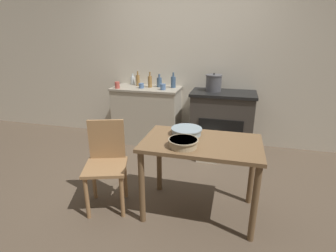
{
  "coord_description": "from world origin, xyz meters",
  "views": [
    {
      "loc": [
        0.79,
        -2.55,
        1.68
      ],
      "look_at": [
        0.0,
        0.48,
        0.58
      ],
      "focal_mm": 28.0,
      "sensor_mm": 36.0,
      "label": 1
    }
  ],
  "objects": [
    {
      "name": "chair",
      "position": [
        -0.4,
        -0.43,
        0.48
      ],
      "size": [
        0.51,
        0.51,
        0.88
      ],
      "rotation": [
        0.0,
        0.0,
        0.32
      ],
      "color": "#997047",
      "rests_on": "ground_plane"
    },
    {
      "name": "mixing_bowl_small",
      "position": [
        0.39,
        -0.5,
        0.8
      ],
      "size": [
        0.26,
        0.26,
        0.07
      ],
      "color": "tan",
      "rests_on": "work_table"
    },
    {
      "name": "cup_mid_right",
      "position": [
        -0.62,
        1.21,
        0.94
      ],
      "size": [
        0.08,
        0.08,
        0.08
      ],
      "primitive_type": "cylinder",
      "color": "#4C6B99",
      "rests_on": "counter_cabinet"
    },
    {
      "name": "bottle_far_left",
      "position": [
        -0.38,
        1.38,
        0.97
      ],
      "size": [
        0.08,
        0.08,
        0.2
      ],
      "color": "#3D5675",
      "rests_on": "counter_cabinet"
    },
    {
      "name": "bottle_left",
      "position": [
        -0.51,
        1.31,
        0.99
      ],
      "size": [
        0.06,
        0.06,
        0.24
      ],
      "color": "olive",
      "rests_on": "counter_cabinet"
    },
    {
      "name": "wall_back",
      "position": [
        0.0,
        1.58,
        1.27
      ],
      "size": [
        8.0,
        0.07,
        2.55
      ],
      "color": "beige",
      "rests_on": "ground_plane"
    },
    {
      "name": "cup_center_right",
      "position": [
        -0.26,
        1.18,
        0.94
      ],
      "size": [
        0.08,
        0.08,
        0.09
      ],
      "primitive_type": "cylinder",
      "color": "#4C6B99",
      "rests_on": "counter_cabinet"
    },
    {
      "name": "ground_plane",
      "position": [
        0.0,
        0.0,
        0.0
      ],
      "size": [
        14.0,
        14.0,
        0.0
      ],
      "primitive_type": "plane",
      "color": "brown"
    },
    {
      "name": "bottle_mid_left",
      "position": [
        -0.15,
        1.38,
        0.99
      ],
      "size": [
        0.08,
        0.08,
        0.23
      ],
      "color": "#3D5675",
      "rests_on": "counter_cabinet"
    },
    {
      "name": "stock_pot",
      "position": [
        0.47,
        1.31,
        1.01
      ],
      "size": [
        0.24,
        0.24,
        0.26
      ],
      "color": "#4C4C51",
      "rests_on": "stove"
    },
    {
      "name": "cup_right",
      "position": [
        -0.97,
        1.11,
        0.95
      ],
      "size": [
        0.07,
        0.07,
        0.1
      ],
      "primitive_type": "cylinder",
      "color": "#B74C42",
      "rests_on": "counter_cabinet"
    },
    {
      "name": "bottle_center_left",
      "position": [
        -0.75,
        1.41,
        0.99
      ],
      "size": [
        0.06,
        0.06,
        0.23
      ],
      "color": "olive",
      "rests_on": "counter_cabinet"
    },
    {
      "name": "bottle_center",
      "position": [
        -0.86,
        1.47,
        0.96
      ],
      "size": [
        0.07,
        0.07,
        0.18
      ],
      "color": "silver",
      "rests_on": "counter_cabinet"
    },
    {
      "name": "stove",
      "position": [
        0.63,
        1.28,
        0.45
      ],
      "size": [
        0.93,
        0.58,
        0.89
      ],
      "color": "#38332D",
      "rests_on": "ground_plane"
    },
    {
      "name": "flour_sack",
      "position": [
        0.48,
        0.81,
        0.17
      ],
      "size": [
        0.28,
        0.2,
        0.34
      ],
      "primitive_type": "cube",
      "color": "beige",
      "rests_on": "ground_plane"
    },
    {
      "name": "work_table",
      "position": [
        0.53,
        -0.34,
        0.64
      ],
      "size": [
        1.08,
        0.65,
        0.76
      ],
      "color": "brown",
      "rests_on": "ground_plane"
    },
    {
      "name": "mixing_bowl_large",
      "position": [
        0.36,
        -0.2,
        0.8
      ],
      "size": [
        0.3,
        0.3,
        0.07
      ],
      "color": "#93A8B2",
      "rests_on": "work_table"
    },
    {
      "name": "counter_cabinet",
      "position": [
        -0.56,
        1.29,
        0.45
      ],
      "size": [
        1.05,
        0.55,
        0.9
      ],
      "color": "#B2A893",
      "rests_on": "ground_plane"
    }
  ]
}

